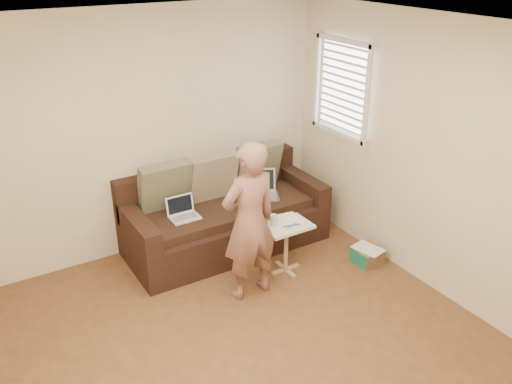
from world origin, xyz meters
The scene contains 17 objects.
floor centered at (0.00, 0.00, 0.00)m, with size 4.50×4.50×0.00m, color #53371F.
ceiling centered at (0.00, 0.00, 2.60)m, with size 4.50×4.50×0.00m, color white.
wall_back centered at (0.00, 2.25, 1.30)m, with size 4.00×4.00×0.00m, color beige.
wall_right centered at (2.00, 0.00, 1.30)m, with size 4.50×4.50×0.00m, color beige.
window_blinds centered at (1.95, 1.50, 1.70)m, with size 0.12×0.88×1.08m, color white, non-canonical shape.
sofa centered at (0.64, 1.77, 0.42)m, with size 2.20×0.95×0.85m, color black, non-canonical shape.
pillow_left centered at (0.04, 2.01, 0.79)m, with size 0.55×0.14×0.55m, color #585841, non-canonical shape.
pillow_mid centered at (0.59, 1.97, 0.79)m, with size 0.55×0.14×0.55m, color #797056, non-canonical shape.
pillow_right centered at (1.19, 2.00, 0.79)m, with size 0.55×0.14×0.55m, color #585841, non-canonical shape.
laptop_silver centered at (1.06, 1.73, 0.52)m, with size 0.40×0.29×0.27m, color #B7BABC, non-canonical shape.
laptop_white centered at (0.12, 1.70, 0.52)m, with size 0.30×0.22×0.22m, color white, non-canonical shape.
person centered at (0.40, 0.86, 0.79)m, with size 0.58×0.39×1.58m, color brown.
side_table centered at (0.92, 1.01, 0.27)m, with size 0.49×0.34×0.54m, color silver, non-canonical shape.
drinking_glass centered at (0.80, 1.07, 0.60)m, with size 0.07×0.07×0.12m, color silver, non-canonical shape.
scissors centered at (0.95, 0.96, 0.55)m, with size 0.18×0.10×0.02m, color silver, non-canonical shape.
paper_on_table centered at (1.02, 1.08, 0.54)m, with size 0.21×0.30×0.00m, color white, non-canonical shape.
striped_box centered at (1.75, 0.67, 0.09)m, with size 0.28×0.28×0.18m, color #B8301B, non-canonical shape.
Camera 1 is at (-1.81, -2.88, 3.12)m, focal length 37.53 mm.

